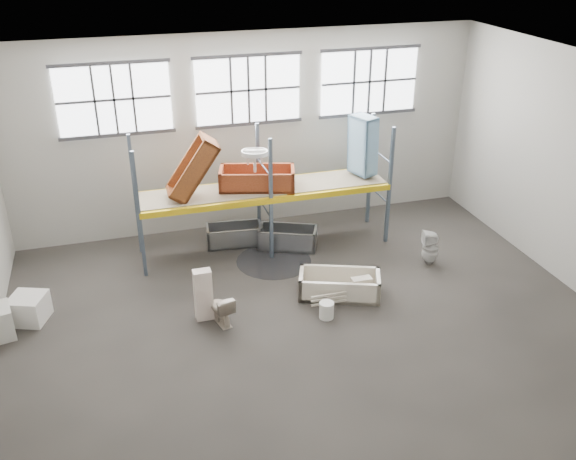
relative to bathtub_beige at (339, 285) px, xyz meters
name	(u,v)px	position (x,y,z in m)	size (l,w,h in m)	color
floor	(309,325)	(-0.97, -0.84, -0.30)	(12.00, 10.00, 0.10)	#47433D
ceiling	(313,73)	(-0.97, -0.84, 4.80)	(12.00, 10.00, 0.10)	silver
wall_back	(248,132)	(-0.97, 4.21, 2.25)	(12.00, 0.10, 5.00)	#ACA99F
wall_front	(448,385)	(-0.97, -5.89, 2.25)	(12.00, 0.10, 5.00)	#AFACA2
window_left	(114,99)	(-4.17, 4.10, 3.35)	(2.60, 0.04, 1.60)	white
window_mid	(248,90)	(-0.97, 4.10, 3.35)	(2.60, 0.04, 1.60)	white
window_right	(369,81)	(2.23, 4.10, 3.35)	(2.60, 0.04, 1.60)	white
rack_upright_la	(139,216)	(-3.97, 2.06, 1.25)	(0.08, 0.08, 3.00)	slate
rack_upright_lb	(135,195)	(-3.97, 3.26, 1.25)	(0.08, 0.08, 3.00)	slate
rack_upright_ma	(271,200)	(-0.97, 2.06, 1.25)	(0.08, 0.08, 3.00)	slate
rack_upright_mb	(258,182)	(-0.97, 3.26, 1.25)	(0.08, 0.08, 3.00)	slate
rack_upright_ra	(389,187)	(2.03, 2.06, 1.25)	(0.08, 0.08, 3.00)	slate
rack_upright_rb	(370,170)	(2.03, 3.26, 1.25)	(0.08, 0.08, 3.00)	slate
rack_beam_front	(271,200)	(-0.97, 2.06, 1.25)	(6.00, 0.10, 0.14)	yellow
rack_beam_back	(258,182)	(-0.97, 3.26, 1.25)	(6.00, 0.10, 0.14)	yellow
shelf_deck	(264,188)	(-0.97, 2.66, 1.33)	(5.90, 1.10, 0.03)	gray
wet_patch	(274,261)	(-0.97, 1.86, -0.25)	(1.80, 1.80, 0.00)	black
bathtub_beige	(339,285)	(0.00, 0.00, 0.00)	(1.73, 0.82, 0.51)	beige
cistern_spare	(361,286)	(0.41, -0.24, 0.03)	(0.43, 0.20, 0.41)	beige
sink_in_tub	(328,295)	(-0.31, -0.17, -0.09)	(0.43, 0.43, 0.15)	beige
toilet_beige	(221,309)	(-2.65, -0.32, 0.08)	(0.37, 0.65, 0.66)	beige
cistern_tall	(203,295)	(-2.96, -0.06, 0.30)	(0.36, 0.23, 1.12)	#F1DACB
toilet_white	(430,248)	(2.54, 0.70, 0.16)	(0.38, 0.39, 0.84)	silver
steel_tub_left	(234,235)	(-1.68, 3.01, 0.00)	(1.37, 0.64, 0.50)	#A8ABAF
steel_tub_right	(288,238)	(-0.44, 2.46, 0.01)	(1.42, 0.66, 0.52)	#A6A9AE
rust_tub_flat	(257,179)	(-1.13, 2.70, 1.57)	(1.77, 0.83, 0.50)	#9A4328
rust_tub_tilted	(193,168)	(-2.66, 2.56, 2.04)	(1.55, 0.73, 0.44)	#984E1A
sink_on_shelf	(255,171)	(-1.22, 2.51, 1.84)	(0.62, 0.48, 0.55)	silver
blue_tub_upright	(363,145)	(1.55, 2.70, 2.14)	(1.46, 0.68, 0.41)	#79A7C9
bucket	(327,310)	(-0.56, -0.75, -0.08)	(0.30, 0.30, 0.35)	white
carton_far	(29,308)	(-6.38, 0.88, 0.02)	(0.67, 0.67, 0.56)	silver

